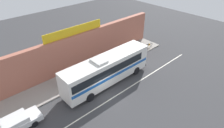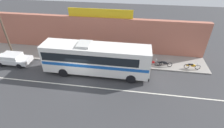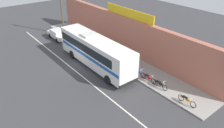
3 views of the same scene
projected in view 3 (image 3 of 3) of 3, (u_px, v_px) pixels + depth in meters
name	position (u px, v px, depth m)	size (l,w,h in m)	color
ground_plane	(76.00, 65.00, 26.28)	(70.00, 70.00, 0.00)	#3A3A3D
sidewalk_slab	(109.00, 53.00, 29.06)	(30.00, 3.60, 0.14)	gray
storefront_facade	(122.00, 33.00, 29.10)	(30.00, 0.70, 4.80)	#B26651
storefront_billboard	(129.00, 13.00, 26.86)	(8.46, 0.12, 1.10)	gold
road_center_stripe	(70.00, 67.00, 25.84)	(30.00, 0.14, 0.01)	silver
intercity_bus	(95.00, 50.00, 25.06)	(11.86, 2.65, 3.78)	white
parked_car	(58.00, 34.00, 33.29)	(4.37, 1.90, 1.37)	silver
utility_pole	(61.00, 7.00, 33.16)	(1.60, 0.22, 8.39)	brown
motorcycle_red	(187.00, 100.00, 19.36)	(1.88, 0.56, 0.94)	black
motorcycle_black	(148.00, 78.00, 22.64)	(1.95, 0.56, 0.94)	black
motorcycle_green	(160.00, 84.00, 21.61)	(1.86, 0.56, 0.94)	black
motorcycle_blue	(138.00, 72.00, 23.69)	(1.90, 0.56, 0.94)	black
pedestrian_far_right	(98.00, 39.00, 30.73)	(0.30, 0.48, 1.57)	navy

